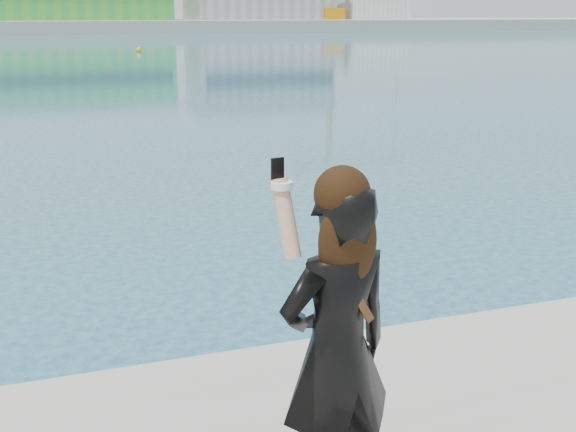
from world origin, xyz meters
The scene contains 4 objects.
far_quay centered at (0.00, 130.00, 1.00)m, with size 320.00×40.00×2.00m, color #9E9E99.
ancillary_shed centered at (62.00, 126.00, 5.00)m, with size 12.00×10.00×6.00m, color silver.
buoy_near centered at (8.30, 59.73, 0.00)m, with size 0.50×0.50×0.50m, color #D7BF0B.
woman centered at (0.64, -0.86, 1.70)m, with size 0.68×0.51×1.79m.
Camera 1 is at (-0.62, -3.74, 3.22)m, focal length 45.00 mm.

